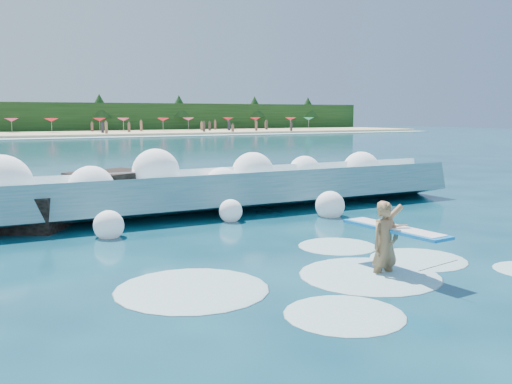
# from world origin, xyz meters

# --- Properties ---
(ground) EXTENTS (200.00, 200.00, 0.00)m
(ground) POSITION_xyz_m (0.00, 0.00, 0.00)
(ground) COLOR #072B3D
(ground) RESTS_ON ground
(breaking_wave) EXTENTS (20.13, 3.07, 1.74)m
(breaking_wave) POSITION_xyz_m (1.11, 6.52, 0.61)
(breaking_wave) COLOR teal
(breaking_wave) RESTS_ON ground
(rock_cluster) EXTENTS (8.49, 3.72, 1.61)m
(rock_cluster) POSITION_xyz_m (-3.97, 6.80, 0.51)
(rock_cluster) COLOR black
(rock_cluster) RESTS_ON ground
(surfer_with_board) EXTENTS (0.99, 2.94, 1.78)m
(surfer_with_board) POSITION_xyz_m (2.22, -2.14, 0.66)
(surfer_with_board) COLOR #976D46
(surfer_with_board) RESTS_ON ground
(wave_spray) EXTENTS (15.96, 4.19, 2.20)m
(wave_spray) POSITION_xyz_m (0.45, 6.31, 1.07)
(wave_spray) COLOR white
(wave_spray) RESTS_ON ground
(surf_foam) EXTENTS (8.71, 5.82, 0.14)m
(surf_foam) POSITION_xyz_m (1.03, -1.72, 0.00)
(surf_foam) COLOR silver
(surf_foam) RESTS_ON ground
(beachgoers) EXTENTS (92.69, 12.35, 1.92)m
(beachgoers) POSITION_xyz_m (1.38, 75.08, 1.06)
(beachgoers) COLOR #3F332D
(beachgoers) RESTS_ON ground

